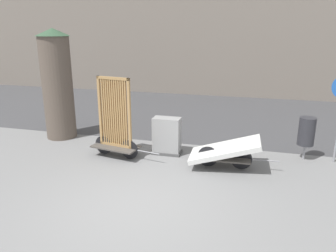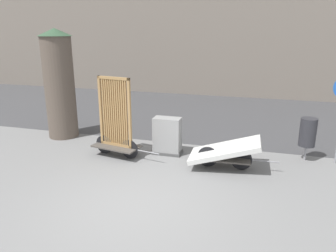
# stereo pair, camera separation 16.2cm
# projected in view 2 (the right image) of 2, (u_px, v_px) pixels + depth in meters

# --- Properties ---
(ground_plane) EXTENTS (60.00, 60.00, 0.00)m
(ground_plane) POSITION_uv_depth(u_px,v_px,m) (136.00, 204.00, 6.77)
(ground_plane) COLOR slate
(road_strip) EXTENTS (56.00, 7.84, 0.01)m
(road_strip) POSITION_uv_depth(u_px,v_px,m) (203.00, 113.00, 13.93)
(road_strip) COLOR #424244
(road_strip) RESTS_ON ground_plane
(bike_cart_with_bedframe) EXTENTS (2.06, 0.89, 2.26)m
(bike_cart_with_bedframe) POSITION_uv_depth(u_px,v_px,m) (116.00, 128.00, 9.10)
(bike_cart_with_bedframe) COLOR #4C4742
(bike_cart_with_bedframe) RESTS_ON ground_plane
(bike_cart_with_mattress) EXTENTS (2.28, 1.10, 0.83)m
(bike_cart_with_mattress) POSITION_uv_depth(u_px,v_px,m) (225.00, 151.00, 8.41)
(bike_cart_with_mattress) COLOR #4C4742
(bike_cart_with_mattress) RESTS_ON ground_plane
(utility_cabinet) EXTENTS (0.84, 0.47, 1.07)m
(utility_cabinet) POSITION_uv_depth(u_px,v_px,m) (167.00, 137.00, 9.39)
(utility_cabinet) COLOR #4C4C4C
(utility_cabinet) RESTS_ON ground_plane
(trash_bin) EXTENTS (0.44, 0.44, 1.19)m
(trash_bin) POSITION_uv_depth(u_px,v_px,m) (308.00, 132.00, 8.82)
(trash_bin) COLOR gray
(trash_bin) RESTS_ON ground_plane
(advertising_column) EXTENTS (1.07, 1.07, 3.50)m
(advertising_column) POSITION_uv_depth(u_px,v_px,m) (59.00, 84.00, 10.55)
(advertising_column) COLOR brown
(advertising_column) RESTS_ON ground_plane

